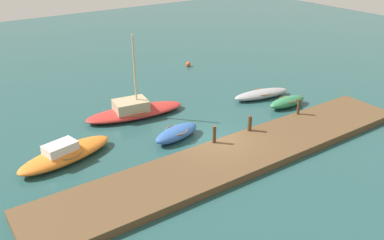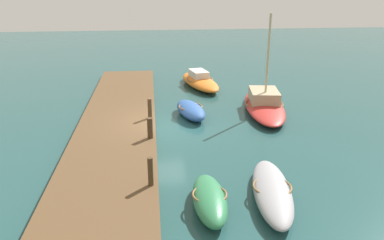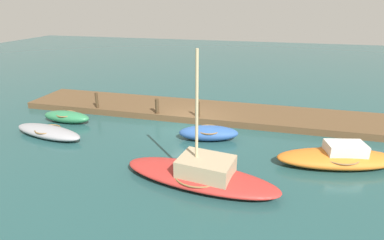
{
  "view_description": "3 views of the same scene",
  "coord_description": "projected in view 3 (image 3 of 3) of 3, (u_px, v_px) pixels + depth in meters",
  "views": [
    {
      "loc": [
        -12.97,
        -16.42,
        11.41
      ],
      "look_at": [
        0.02,
        2.42,
        0.53
      ],
      "focal_mm": 38.47,
      "sensor_mm": 36.0,
      "label": 1
    },
    {
      "loc": [
        17.59,
        -0.29,
        6.87
      ],
      "look_at": [
        0.6,
        1.57,
        0.6
      ],
      "focal_mm": 35.04,
      "sensor_mm": 36.0,
      "label": 2
    },
    {
      "loc": [
        -4.55,
        16.75,
        6.98
      ],
      "look_at": [
        -0.67,
        1.82,
        1.07
      ],
      "focal_mm": 29.29,
      "sensor_mm": 36.0,
      "label": 3
    }
  ],
  "objects": [
    {
      "name": "ground_plane",
      "position": [
        189.0,
        125.0,
        18.71
      ],
      "size": [
        84.0,
        84.0,
        0.0
      ],
      "primitive_type": "plane",
      "color": "#234C4C"
    },
    {
      "name": "rowboat_blue",
      "position": [
        209.0,
        133.0,
        16.64
      ],
      "size": [
        3.34,
        1.88,
        0.75
      ],
      "rotation": [
        0.0,
        0.0,
        0.22
      ],
      "color": "#2D569E",
      "rests_on": "ground_plane"
    },
    {
      "name": "sailboat_red",
      "position": [
        201.0,
        174.0,
        12.64
      ],
      "size": [
        6.8,
        3.0,
        5.41
      ],
      "rotation": [
        0.0,
        0.0,
        -0.14
      ],
      "color": "#B72D28",
      "rests_on": "ground_plane"
    },
    {
      "name": "dinghy_green",
      "position": [
        67.0,
        117.0,
        19.04
      ],
      "size": [
        3.08,
        1.16,
        0.69
      ],
      "rotation": [
        0.0,
        0.0,
        -0.02
      ],
      "color": "#2D7A4C",
      "rests_on": "ground_plane"
    },
    {
      "name": "mooring_post_west",
      "position": [
        198.0,
        109.0,
        18.69
      ],
      "size": [
        0.2,
        0.2,
        1.02
      ],
      "primitive_type": "cylinder",
      "color": "#47331E",
      "rests_on": "dock_platform"
    },
    {
      "name": "motorboat_orange",
      "position": [
        338.0,
        157.0,
        14.0
      ],
      "size": [
        5.67,
        2.94,
        1.11
      ],
      "rotation": [
        0.0,
        0.0,
        0.22
      ],
      "color": "orange",
      "rests_on": "ground_plane"
    },
    {
      "name": "mooring_post_mid_west",
      "position": [
        157.0,
        106.0,
        19.32
      ],
      "size": [
        0.24,
        0.24,
        0.93
      ],
      "primitive_type": "cylinder",
      "color": "#47331E",
      "rests_on": "dock_platform"
    },
    {
      "name": "rowboat_grey",
      "position": [
        48.0,
        132.0,
        17.0
      ],
      "size": [
        4.56,
        2.0,
        0.59
      ],
      "rotation": [
        0.0,
        0.0,
        -0.18
      ],
      "color": "#939399",
      "rests_on": "ground_plane"
    },
    {
      "name": "dock_platform",
      "position": [
        197.0,
        111.0,
        20.52
      ],
      "size": [
        23.09,
        3.75,
        0.4
      ],
      "primitive_type": "cube",
      "color": "brown",
      "rests_on": "ground_plane"
    },
    {
      "name": "mooring_post_mid_east",
      "position": [
        97.0,
        100.0,
        20.28
      ],
      "size": [
        0.18,
        0.18,
        1.02
      ],
      "primitive_type": "cylinder",
      "color": "#47331E",
      "rests_on": "dock_platform"
    }
  ]
}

